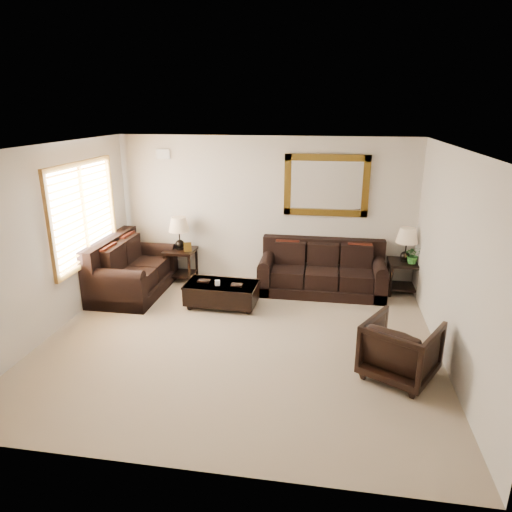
% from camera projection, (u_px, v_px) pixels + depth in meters
% --- Properties ---
extents(room, '(5.51, 5.01, 2.71)m').
position_uv_depth(room, '(238.00, 250.00, 6.12)').
color(room, gray).
rests_on(room, ground).
extents(window, '(0.07, 1.96, 1.66)m').
position_uv_depth(window, '(84.00, 214.00, 7.32)').
color(window, white).
rests_on(window, room).
extents(mirror, '(1.50, 0.06, 1.10)m').
position_uv_depth(mirror, '(326.00, 185.00, 8.11)').
color(mirror, '#452D0D').
rests_on(mirror, room).
extents(air_vent, '(0.25, 0.02, 0.18)m').
position_uv_depth(air_vent, '(163.00, 154.00, 8.43)').
color(air_vent, '#999999').
rests_on(air_vent, room).
extents(sofa, '(2.21, 0.96, 0.91)m').
position_uv_depth(sofa, '(322.00, 273.00, 8.21)').
color(sofa, black).
rests_on(sofa, room).
extents(loveseat, '(1.05, 1.77, 1.00)m').
position_uv_depth(loveseat, '(130.00, 273.00, 8.13)').
color(loveseat, black).
rests_on(loveseat, room).
extents(end_table_left, '(0.56, 0.56, 1.24)m').
position_uv_depth(end_table_left, '(180.00, 240.00, 8.57)').
color(end_table_left, black).
rests_on(end_table_left, room).
extents(end_table_right, '(0.54, 0.54, 1.20)m').
position_uv_depth(end_table_right, '(406.00, 251.00, 7.97)').
color(end_table_right, black).
rests_on(end_table_right, room).
extents(coffee_table, '(1.21, 0.69, 0.50)m').
position_uv_depth(coffee_table, '(222.00, 292.00, 7.58)').
color(coffee_table, black).
rests_on(coffee_table, room).
extents(armchair, '(1.06, 1.04, 0.82)m').
position_uv_depth(armchair, '(401.00, 347.00, 5.54)').
color(armchair, black).
rests_on(armchair, floor).
extents(potted_plant, '(0.32, 0.34, 0.25)m').
position_uv_depth(potted_plant, '(413.00, 257.00, 7.88)').
color(potted_plant, '#20541C').
rests_on(potted_plant, end_table_right).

